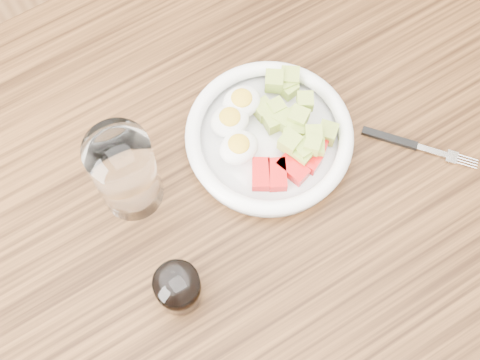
# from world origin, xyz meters

# --- Properties ---
(ground) EXTENTS (4.00, 4.00, 0.00)m
(ground) POSITION_xyz_m (0.00, 0.00, 0.00)
(ground) COLOR brown
(ground) RESTS_ON ground
(dining_table) EXTENTS (1.50, 0.90, 0.77)m
(dining_table) POSITION_xyz_m (0.00, 0.00, 0.67)
(dining_table) COLOR brown
(dining_table) RESTS_ON ground
(bowl) EXTENTS (0.25, 0.25, 0.06)m
(bowl) POSITION_xyz_m (0.06, 0.05, 0.79)
(bowl) COLOR white
(bowl) RESTS_ON dining_table
(fork) EXTENTS (0.12, 0.14, 0.01)m
(fork) POSITION_xyz_m (0.23, -0.06, 0.77)
(fork) COLOR black
(fork) RESTS_ON dining_table
(water_glass) EXTENTS (0.09, 0.09, 0.15)m
(water_glass) POSITION_xyz_m (-0.14, 0.08, 0.85)
(water_glass) COLOR white
(water_glass) RESTS_ON dining_table
(coffee_glass) EXTENTS (0.06, 0.06, 0.07)m
(coffee_glass) POSITION_xyz_m (-0.16, -0.08, 0.80)
(coffee_glass) COLOR white
(coffee_glass) RESTS_ON dining_table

